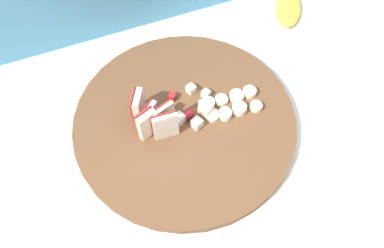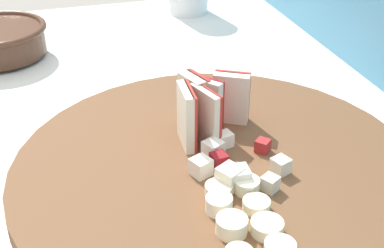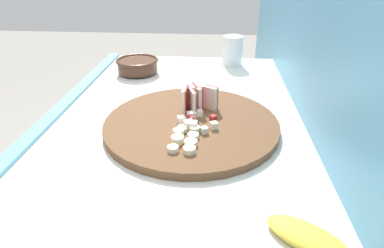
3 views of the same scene
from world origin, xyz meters
TOP-DOWN VIEW (x-y plane):
  - tiled_countertop at (0.00, -0.00)m, footprint 1.20×0.68m
  - tile_backsplash at (0.00, 0.36)m, footprint 2.40×0.04m
  - cutting_board at (0.01, 0.05)m, footprint 0.43×0.43m
  - apple_wedge_fan at (-0.05, 0.06)m, footprint 0.08×0.09m
  - apple_dice_pile at (0.03, 0.06)m, footprint 0.11×0.10m
  - banana_slice_rows at (0.11, 0.05)m, footprint 0.12×0.06m
  - ceramic_bowl at (-0.39, -0.17)m, footprint 0.15×0.15m
  - banana_peel at (0.36, 0.26)m, footprint 0.12×0.14m
  - small_jar at (-0.51, 0.17)m, footprint 0.08×0.08m

SIDE VIEW (x-z plane):
  - tiled_countertop at x=0.00m, z-range 0.00..0.90m
  - tile_backsplash at x=0.00m, z-range 0.00..1.40m
  - banana_peel at x=0.36m, z-range 0.89..0.91m
  - cutting_board at x=0.01m, z-range 0.89..0.91m
  - banana_slice_rows at x=0.11m, z-range 0.91..0.93m
  - apple_dice_pile at x=0.03m, z-range 0.91..0.93m
  - ceramic_bowl at x=-0.39m, z-range 0.90..0.95m
  - apple_wedge_fan at x=-0.05m, z-range 0.91..0.98m
  - small_jar at x=-0.51m, z-range 0.89..1.00m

